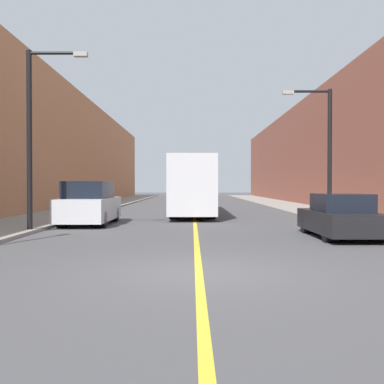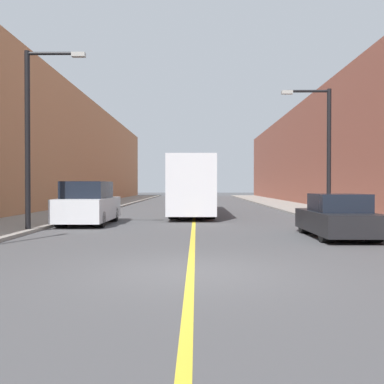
# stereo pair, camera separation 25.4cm
# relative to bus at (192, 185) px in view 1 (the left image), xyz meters

# --- Properties ---
(ground_plane) EXTENTS (200.00, 200.00, 0.00)m
(ground_plane) POSITION_rel_bus_xyz_m (0.13, -18.34, -1.75)
(ground_plane) COLOR #474749
(sidewalk_left) EXTENTS (3.83, 72.00, 0.12)m
(sidewalk_left) POSITION_rel_bus_xyz_m (-7.67, 11.66, -1.69)
(sidewalk_left) COLOR gray
(sidewalk_left) RESTS_ON ground
(sidewalk_right) EXTENTS (3.83, 72.00, 0.12)m
(sidewalk_right) POSITION_rel_bus_xyz_m (7.93, 11.66, -1.69)
(sidewalk_right) COLOR gray
(sidewalk_right) RESTS_ON ground
(building_row_left) EXTENTS (4.00, 72.00, 9.81)m
(building_row_left) POSITION_rel_bus_xyz_m (-11.59, 11.66, 3.15)
(building_row_left) COLOR #B2724C
(building_row_left) RESTS_ON ground
(building_row_right) EXTENTS (4.00, 72.00, 9.42)m
(building_row_right) POSITION_rel_bus_xyz_m (11.84, 11.66, 2.96)
(building_row_right) COLOR brown
(building_row_right) RESTS_ON ground
(road_center_line) EXTENTS (0.16, 72.00, 0.01)m
(road_center_line) POSITION_rel_bus_xyz_m (0.13, 11.66, -1.75)
(road_center_line) COLOR gold
(road_center_line) RESTS_ON ground
(bus) EXTENTS (2.42, 12.81, 3.28)m
(bus) POSITION_rel_bus_xyz_m (0.00, 0.00, 0.00)
(bus) COLOR silver
(bus) RESTS_ON ground
(parked_suv_left) EXTENTS (2.03, 4.97, 1.93)m
(parked_suv_left) POSITION_rel_bus_xyz_m (-4.61, -7.29, -0.86)
(parked_suv_left) COLOR silver
(parked_suv_left) RESTS_ON ground
(car_right_near) EXTENTS (1.83, 4.32, 1.47)m
(car_right_near) POSITION_rel_bus_xyz_m (4.96, -12.33, -1.08)
(car_right_near) COLOR black
(car_right_near) RESTS_ON ground
(street_lamp_left) EXTENTS (2.27, 0.24, 6.64)m
(street_lamp_left) POSITION_rel_bus_xyz_m (-5.85, -10.68, 2.17)
(street_lamp_left) COLOR black
(street_lamp_left) RESTS_ON sidewalk_left
(street_lamp_right) EXTENTS (2.27, 0.24, 6.04)m
(street_lamp_right) POSITION_rel_bus_xyz_m (6.09, -6.77, 1.86)
(street_lamp_right) COLOR black
(street_lamp_right) RESTS_ON sidewalk_right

